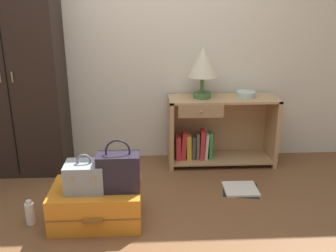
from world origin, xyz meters
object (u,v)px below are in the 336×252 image
at_px(open_book_on_floor, 240,189).
at_px(table_lamp, 203,64).
at_px(wardrobe, 15,72).
at_px(bowl, 246,94).
at_px(handbag, 119,171).
at_px(train_case, 85,176).
at_px(bottle, 30,213).
at_px(bookshelf, 216,131).
at_px(suitcase_large, 97,204).

bearing_deg(open_book_on_floor, table_lamp, 114.92).
height_order(wardrobe, bowl, wardrobe).
bearing_deg(handbag, train_case, 178.15).
xyz_separation_m(train_case, bottle, (-0.42, 0.01, -0.29)).
xyz_separation_m(train_case, open_book_on_floor, (1.24, 0.44, -0.37)).
bearing_deg(handbag, bottle, 178.12).
xyz_separation_m(bookshelf, open_book_on_floor, (0.12, -0.60, -0.33)).
relative_size(table_lamp, bottle, 2.55).
height_order(bowl, bottle, bowl).
xyz_separation_m(train_case, handbag, (0.24, -0.01, 0.04)).
height_order(handbag, bottle, handbag).
bearing_deg(table_lamp, suitcase_large, -131.93).
bearing_deg(handbag, suitcase_large, 166.28).
bearing_deg(table_lamp, handbag, -124.78).
distance_m(train_case, bottle, 0.51).
distance_m(suitcase_large, open_book_on_floor, 1.25).
bearing_deg(bookshelf, train_case, -137.03).
height_order(bookshelf, train_case, bookshelf).
relative_size(bookshelf, bottle, 5.51).
relative_size(wardrobe, bookshelf, 1.81).
relative_size(bookshelf, suitcase_large, 1.59).
xyz_separation_m(wardrobe, bookshelf, (1.86, 0.05, -0.61)).
xyz_separation_m(table_lamp, bowl, (0.42, 0.00, -0.30)).
relative_size(table_lamp, open_book_on_floor, 1.39).
bearing_deg(bowl, handbag, -137.61).
height_order(bottle, open_book_on_floor, bottle).
distance_m(suitcase_large, bottle, 0.49).
distance_m(wardrobe, bowl, 2.14).
bearing_deg(bowl, wardrobe, -178.69).
bearing_deg(bowl, suitcase_large, -142.75).
bearing_deg(bowl, table_lamp, -179.38).
height_order(train_case, open_book_on_floor, train_case).
xyz_separation_m(wardrobe, suitcase_large, (0.80, -0.96, -0.81)).
xyz_separation_m(wardrobe, table_lamp, (1.70, 0.04, 0.05)).
relative_size(wardrobe, table_lamp, 3.92).
bearing_deg(train_case, bookshelf, 42.97).
xyz_separation_m(bookshelf, suitcase_large, (-1.05, -1.01, -0.20)).
distance_m(wardrobe, handbag, 1.49).
relative_size(suitcase_large, handbag, 1.72).
relative_size(bookshelf, bowl, 5.72).
bearing_deg(handbag, bowl, 42.39).
relative_size(handbag, open_book_on_floor, 1.10).
bearing_deg(bowl, open_book_on_floor, -103.86).
bearing_deg(bottle, open_book_on_floor, 14.45).
bearing_deg(open_book_on_floor, suitcase_large, -160.89).
height_order(bookshelf, suitcase_large, bookshelf).
xyz_separation_m(suitcase_large, handbag, (0.17, -0.04, 0.28)).
bearing_deg(bookshelf, open_book_on_floor, -78.62).
relative_size(bowl, open_book_on_floor, 0.53).
bearing_deg(handbag, bookshelf, 50.05).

